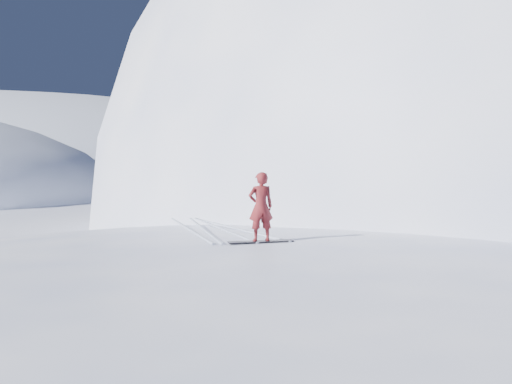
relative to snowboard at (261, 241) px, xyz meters
The scene contains 7 objects.
near_ridge 2.69m from the snowboard, ahead, with size 36.00×28.00×4.80m, color white.
peak_shoulder 20.12m from the snowboard, 59.40° to the left, with size 28.00×24.00×18.00m, color white.
far_ridge_c 114.38m from the snowboard, 110.38° to the left, with size 140.00×90.00×36.00m, color white.
wind_bumps 2.54m from the snowboard, 119.54° to the right, with size 16.00×14.40×1.00m.
snowboard is the anchor object (origin of this frame).
snowboarder 0.80m from the snowboard, ahead, with size 0.58×0.38×1.58m, color maroon.
board_tracks 2.92m from the snowboard, 110.56° to the left, with size 2.97×5.96×0.04m.
Camera 1 is at (-1.70, -10.12, 4.23)m, focal length 40.00 mm.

